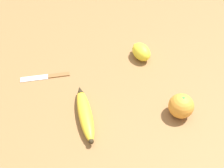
{
  "coord_description": "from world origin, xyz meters",
  "views": [
    {
      "loc": [
        -0.51,
        0.01,
        0.62
      ],
      "look_at": [
        0.05,
        -0.02,
        0.03
      ],
      "focal_mm": 42.0,
      "sensor_mm": 36.0,
      "label": 1
    }
  ],
  "objects_px": {
    "lemon": "(141,52)",
    "paring_knife": "(47,76)",
    "banana": "(85,114)",
    "orange": "(181,106)"
  },
  "relations": [
    {
      "from": "orange",
      "to": "lemon",
      "type": "height_order",
      "value": "orange"
    },
    {
      "from": "banana",
      "to": "orange",
      "type": "xyz_separation_m",
      "value": [
        -0.0,
        -0.27,
        0.02
      ]
    },
    {
      "from": "paring_knife",
      "to": "banana",
      "type": "bearing_deg",
      "value": -150.24
    },
    {
      "from": "banana",
      "to": "lemon",
      "type": "xyz_separation_m",
      "value": [
        0.25,
        -0.19,
        0.01
      ]
    },
    {
      "from": "banana",
      "to": "lemon",
      "type": "relative_size",
      "value": 2.06
    },
    {
      "from": "orange",
      "to": "paring_knife",
      "type": "distance_m",
      "value": 0.44
    },
    {
      "from": "orange",
      "to": "lemon",
      "type": "xyz_separation_m",
      "value": [
        0.25,
        0.08,
        -0.01
      ]
    },
    {
      "from": "lemon",
      "to": "banana",
      "type": "bearing_deg",
      "value": 142.69
    },
    {
      "from": "lemon",
      "to": "paring_knife",
      "type": "relative_size",
      "value": 0.6
    },
    {
      "from": "banana",
      "to": "orange",
      "type": "bearing_deg",
      "value": -101.04
    }
  ]
}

